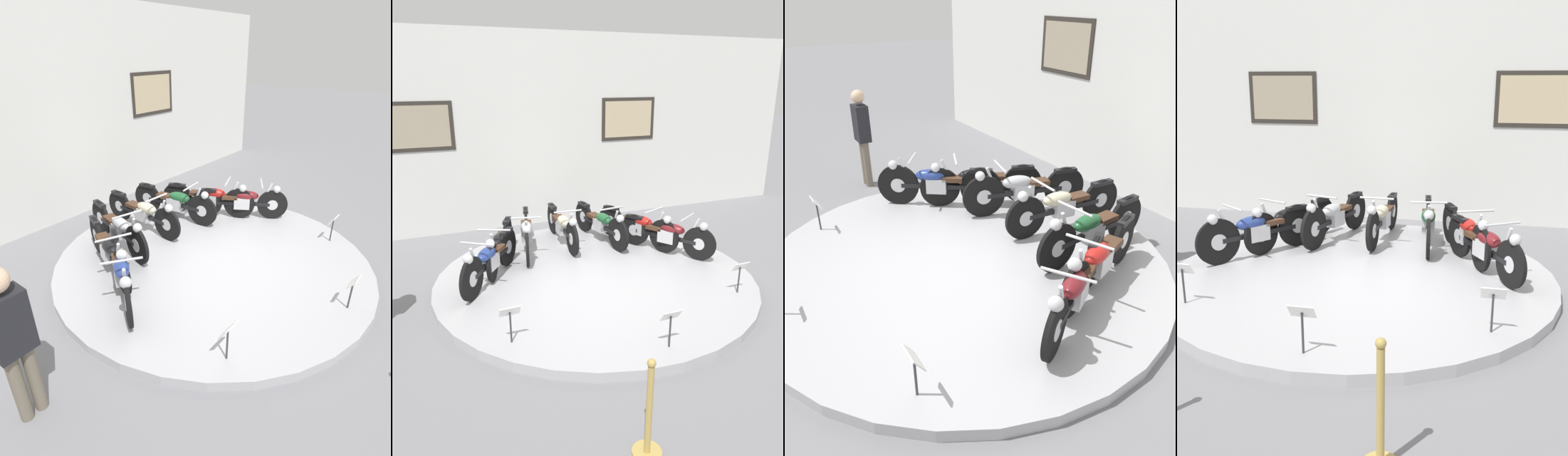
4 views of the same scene
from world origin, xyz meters
TOP-DOWN VIEW (x-y plane):
  - ground_plane at (0.00, 0.00)m, footprint 60.00×60.00m
  - display_platform at (0.00, 0.00)m, footprint 5.28×5.28m
  - back_wall at (0.00, 3.64)m, footprint 14.00×0.22m
  - motorcycle_blue at (-1.67, 0.42)m, footprint 1.22×1.68m
  - motorcycle_black at (-1.37, 1.04)m, footprint 0.84×1.85m
  - motorcycle_silver at (-0.77, 1.48)m, footprint 0.64×1.97m
  - motorcycle_cream at (-0.00, 1.63)m, footprint 0.54×1.98m
  - motorcycle_green at (0.77, 1.48)m, footprint 0.54×1.99m
  - motorcycle_red at (1.37, 1.04)m, footprint 0.81×1.87m
  - motorcycle_maroon at (1.67, 0.42)m, footprint 1.08×1.71m
  - info_placard_front_left at (-1.78, -1.44)m, footprint 0.26×0.11m
  - info_placard_front_centre at (0.00, -2.29)m, footprint 0.26×0.11m
  - info_placard_front_right at (1.78, -1.44)m, footprint 0.26×0.11m
  - stanchion_post_right_of_entry at (1.01, -3.52)m, footprint 0.28×0.28m

SIDE VIEW (x-z plane):
  - ground_plane at x=0.00m, z-range 0.00..0.00m
  - display_platform at x=0.00m, z-range 0.00..0.14m
  - stanchion_post_right_of_entry at x=1.01m, z-range -0.17..0.86m
  - info_placard_front_left at x=-1.78m, z-range 0.25..0.76m
  - info_placard_front_centre at x=0.00m, z-range 0.25..0.76m
  - info_placard_front_right at x=1.78m, z-range 0.25..0.76m
  - motorcycle_maroon at x=1.67m, z-range 0.12..0.91m
  - motorcycle_cream at x=0.00m, z-range 0.12..0.92m
  - motorcycle_red at x=1.37m, z-range 0.13..0.92m
  - motorcycle_black at x=-1.37m, z-range 0.13..0.92m
  - motorcycle_green at x=0.77m, z-range 0.13..0.93m
  - motorcycle_silver at x=-0.77m, z-range 0.13..0.94m
  - motorcycle_blue at x=-1.67m, z-range 0.13..0.94m
  - back_wall at x=0.00m, z-range 0.00..4.28m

